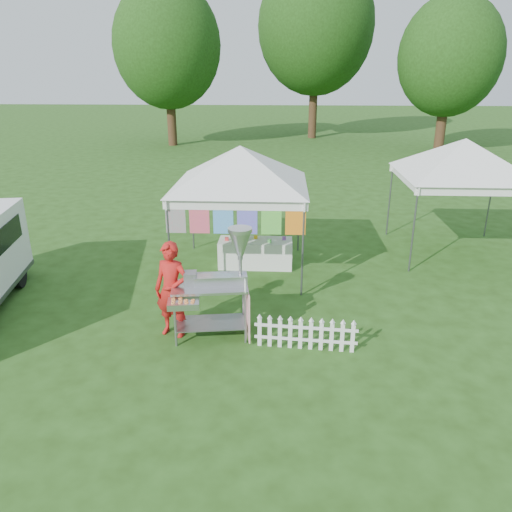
{
  "coord_description": "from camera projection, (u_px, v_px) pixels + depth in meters",
  "views": [
    {
      "loc": [
        0.95,
        -7.82,
        4.65
      ],
      "look_at": [
        0.46,
        1.52,
        1.1
      ],
      "focal_mm": 35.0,
      "sensor_mm": 36.0,
      "label": 1
    }
  ],
  "objects": [
    {
      "name": "tree_mid",
      "position": [
        316.0,
        26.0,
        32.46
      ],
      "size": [
        7.6,
        7.6,
        11.52
      ],
      "color": "#392A14",
      "rests_on": "ground"
    },
    {
      "name": "tree_left",
      "position": [
        167.0,
        46.0,
        29.62
      ],
      "size": [
        6.4,
        6.4,
        9.53
      ],
      "color": "#392A14",
      "rests_on": "ground"
    },
    {
      "name": "tree_right",
      "position": [
        450.0,
        57.0,
        27.21
      ],
      "size": [
        5.6,
        5.6,
        8.42
      ],
      "color": "#392A14",
      "rests_on": "ground"
    },
    {
      "name": "vendor",
      "position": [
        172.0,
        290.0,
        8.97
      ],
      "size": [
        0.75,
        0.59,
        1.79
      ],
      "primitive_type": "imported",
      "rotation": [
        0.0,
        0.0,
        -0.28
      ],
      "color": "red",
      "rests_on": "ground"
    },
    {
      "name": "canopy_right",
      "position": [
        466.0,
        139.0,
        12.33
      ],
      "size": [
        4.24,
        4.24,
        3.45
      ],
      "color": "#59595E",
      "rests_on": "ground"
    },
    {
      "name": "display_table",
      "position": [
        255.0,
        253.0,
        12.34
      ],
      "size": [
        1.8,
        0.7,
        0.68
      ],
      "primitive_type": "cube",
      "color": "white",
      "rests_on": "ground"
    },
    {
      "name": "picket_fence",
      "position": [
        306.0,
        334.0,
        8.69
      ],
      "size": [
        1.8,
        0.18,
        0.56
      ],
      "rotation": [
        0.0,
        0.0,
        -0.08
      ],
      "color": "white",
      "rests_on": "ground"
    },
    {
      "name": "canopy_main",
      "position": [
        240.0,
        146.0,
        11.2
      ],
      "size": [
        4.24,
        4.24,
        3.45
      ],
      "color": "#59595E",
      "rests_on": "ground"
    },
    {
      "name": "ground",
      "position": [
        226.0,
        342.0,
        9.0
      ],
      "size": [
        120.0,
        120.0,
        0.0
      ],
      "primitive_type": "plane",
      "color": "#254413",
      "rests_on": "ground"
    },
    {
      "name": "donut_cart",
      "position": [
        222.0,
        276.0,
        8.78
      ],
      "size": [
        1.49,
        1.19,
        2.06
      ],
      "rotation": [
        0.0,
        0.0,
        0.14
      ],
      "color": "gray",
      "rests_on": "ground"
    }
  ]
}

